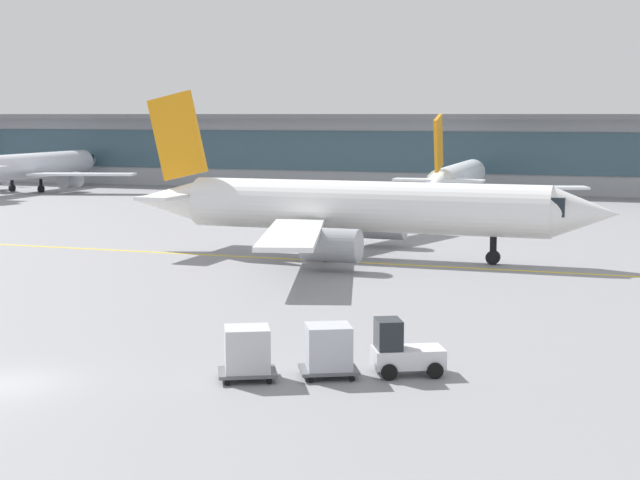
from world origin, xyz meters
TOP-DOWN VIEW (x-y plane):
  - ground_plane at (0.00, 0.00)m, footprint 400.00×400.00m
  - taxiway_centreline_stripe at (3.39, 31.88)m, footprint 110.00×0.74m
  - terminal_concourse at (0.00, 94.11)m, footprint 206.19×11.00m
  - gate_airplane_0 at (-52.30, 76.16)m, footprint 29.09×31.17m
  - gate_airplane_1 at (1.93, 73.47)m, footprint 27.06×29.06m
  - taxiing_regional_jet at (2.95, 33.88)m, footprint 33.85×31.59m
  - baggage_tug at (12.98, 5.83)m, footprint 2.95×2.47m
  - cargo_dolly_lead at (10.51, 4.62)m, footprint 2.59×2.36m
  - cargo_dolly_trailing at (7.84, 3.32)m, footprint 2.59×2.36m

SIDE VIEW (x-z plane):
  - ground_plane at x=0.00m, z-range 0.00..0.00m
  - taxiway_centreline_stripe at x=3.39m, z-range 0.00..0.01m
  - baggage_tug at x=12.98m, z-range -0.16..1.94m
  - cargo_dolly_lead at x=10.51m, z-range 0.08..2.02m
  - cargo_dolly_trailing at x=7.84m, z-range 0.08..2.02m
  - gate_airplane_1 at x=1.93m, z-range -1.93..7.71m
  - gate_airplane_0 at x=-52.30m, z-range -2.07..8.29m
  - taxiing_regional_jet at x=2.95m, z-range -2.25..9.00m
  - terminal_concourse at x=0.00m, z-range 0.12..9.72m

